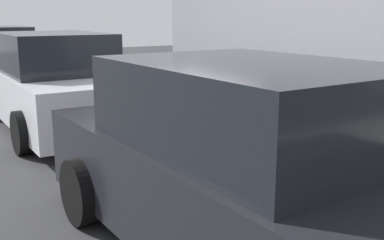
{
  "coord_description": "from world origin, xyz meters",
  "views": [
    {
      "loc": [
        -7.16,
        4.01,
        1.96
      ],
      "look_at": [
        -1.95,
        0.75,
        0.58
      ],
      "focal_mm": 43.59,
      "sensor_mm": 36.0,
      "label": 1
    }
  ],
  "objects_px": {
    "suitcase_navy_1": "(345,146)",
    "suitcase_red_3": "(296,129)",
    "parked_car_white_1": "(54,84)",
    "suitcase_olive_7": "(223,101)",
    "suitcase_silver_4": "(271,122)",
    "suitcase_navy_8": "(207,104)",
    "suitcase_maroon_2": "(317,137)",
    "suitcase_black_6": "(237,106)",
    "suitcase_teal_5": "(254,112)",
    "suitcase_olive_0": "(381,155)",
    "bollard_post": "(155,87)",
    "fire_hydrant": "(179,88)",
    "parked_car_charcoal_0": "(249,170)"
  },
  "relations": [
    {
      "from": "suitcase_black_6",
      "to": "suitcase_olive_7",
      "type": "distance_m",
      "value": 0.45
    },
    {
      "from": "suitcase_teal_5",
      "to": "suitcase_maroon_2",
      "type": "bearing_deg",
      "value": 176.88
    },
    {
      "from": "suitcase_olive_0",
      "to": "parked_car_charcoal_0",
      "type": "relative_size",
      "value": 0.13
    },
    {
      "from": "suitcase_navy_1",
      "to": "suitcase_maroon_2",
      "type": "height_order",
      "value": "suitcase_navy_1"
    },
    {
      "from": "suitcase_navy_1",
      "to": "suitcase_black_6",
      "type": "height_order",
      "value": "suitcase_black_6"
    },
    {
      "from": "suitcase_olive_0",
      "to": "suitcase_olive_7",
      "type": "relative_size",
      "value": 0.68
    },
    {
      "from": "bollard_post",
      "to": "suitcase_black_6",
      "type": "bearing_deg",
      "value": -176.06
    },
    {
      "from": "parked_car_white_1",
      "to": "suitcase_maroon_2",
      "type": "bearing_deg",
      "value": -151.39
    },
    {
      "from": "suitcase_olive_0",
      "to": "suitcase_black_6",
      "type": "bearing_deg",
      "value": -0.53
    },
    {
      "from": "suitcase_navy_1",
      "to": "suitcase_red_3",
      "type": "bearing_deg",
      "value": -6.44
    },
    {
      "from": "fire_hydrant",
      "to": "parked_car_white_1",
      "type": "xyz_separation_m",
      "value": [
        0.46,
        2.3,
        0.2
      ]
    },
    {
      "from": "suitcase_olive_0",
      "to": "suitcase_black_6",
      "type": "xyz_separation_m",
      "value": [
        2.76,
        -0.03,
        0.12
      ]
    },
    {
      "from": "suitcase_maroon_2",
      "to": "suitcase_red_3",
      "type": "xyz_separation_m",
      "value": [
        0.49,
        -0.1,
        0.0
      ]
    },
    {
      "from": "suitcase_teal_5",
      "to": "suitcase_navy_8",
      "type": "height_order",
      "value": "suitcase_teal_5"
    },
    {
      "from": "suitcase_red_3",
      "to": "parked_car_white_1",
      "type": "distance_m",
      "value": 4.32
    },
    {
      "from": "suitcase_black_6",
      "to": "bollard_post",
      "type": "distance_m",
      "value": 2.53
    },
    {
      "from": "suitcase_teal_5",
      "to": "bollard_post",
      "type": "bearing_deg",
      "value": 3.09
    },
    {
      "from": "suitcase_maroon_2",
      "to": "suitcase_olive_7",
      "type": "distance_m",
      "value": 2.3
    },
    {
      "from": "suitcase_red_3",
      "to": "parked_car_white_1",
      "type": "height_order",
      "value": "parked_car_white_1"
    },
    {
      "from": "suitcase_olive_0",
      "to": "suitcase_black_6",
      "type": "height_order",
      "value": "suitcase_black_6"
    },
    {
      "from": "suitcase_maroon_2",
      "to": "bollard_post",
      "type": "xyz_separation_m",
      "value": [
        4.37,
        0.09,
        0.1
      ]
    },
    {
      "from": "suitcase_teal_5",
      "to": "parked_car_white_1",
      "type": "relative_size",
      "value": 0.22
    },
    {
      "from": "suitcase_black_6",
      "to": "parked_car_white_1",
      "type": "xyz_separation_m",
      "value": [
        2.26,
        2.33,
        0.26
      ]
    },
    {
      "from": "suitcase_black_6",
      "to": "parked_car_white_1",
      "type": "relative_size",
      "value": 0.22
    },
    {
      "from": "suitcase_olive_0",
      "to": "suitcase_maroon_2",
      "type": "height_order",
      "value": "suitcase_maroon_2"
    },
    {
      "from": "suitcase_olive_7",
      "to": "fire_hydrant",
      "type": "bearing_deg",
      "value": 2.61
    },
    {
      "from": "suitcase_silver_4",
      "to": "fire_hydrant",
      "type": "relative_size",
      "value": 0.77
    },
    {
      "from": "suitcase_teal_5",
      "to": "suitcase_navy_8",
      "type": "xyz_separation_m",
      "value": [
        1.36,
        -0.05,
        -0.1
      ]
    },
    {
      "from": "suitcase_olive_0",
      "to": "suitcase_navy_8",
      "type": "relative_size",
      "value": 0.77
    },
    {
      "from": "suitcase_navy_1",
      "to": "suitcase_olive_7",
      "type": "bearing_deg",
      "value": -2.86
    },
    {
      "from": "suitcase_navy_1",
      "to": "suitcase_black_6",
      "type": "bearing_deg",
      "value": -2.46
    },
    {
      "from": "suitcase_silver_4",
      "to": "suitcase_teal_5",
      "type": "height_order",
      "value": "suitcase_teal_5"
    },
    {
      "from": "suitcase_maroon_2",
      "to": "parked_car_charcoal_0",
      "type": "distance_m",
      "value": 2.64
    },
    {
      "from": "suitcase_olive_7",
      "to": "suitcase_silver_4",
      "type": "bearing_deg",
      "value": 175.73
    },
    {
      "from": "suitcase_maroon_2",
      "to": "suitcase_teal_5",
      "type": "xyz_separation_m",
      "value": [
        1.39,
        -0.08,
        0.08
      ]
    },
    {
      "from": "bollard_post",
      "to": "parked_car_charcoal_0",
      "type": "xyz_separation_m",
      "value": [
        -5.72,
        2.15,
        0.25
      ]
    },
    {
      "from": "suitcase_olive_0",
      "to": "suitcase_navy_1",
      "type": "distance_m",
      "value": 0.46
    },
    {
      "from": "suitcase_red_3",
      "to": "bollard_post",
      "type": "relative_size",
      "value": 1.04
    },
    {
      "from": "suitcase_olive_7",
      "to": "parked_car_charcoal_0",
      "type": "distance_m",
      "value": 4.35
    },
    {
      "from": "suitcase_navy_1",
      "to": "suitcase_olive_7",
      "type": "relative_size",
      "value": 1.03
    },
    {
      "from": "suitcase_black_6",
      "to": "suitcase_silver_4",
      "type": "bearing_deg",
      "value": 176.03
    },
    {
      "from": "suitcase_black_6",
      "to": "bollard_post",
      "type": "relative_size",
      "value": 1.4
    },
    {
      "from": "suitcase_olive_7",
      "to": "parked_car_charcoal_0",
      "type": "height_order",
      "value": "parked_car_charcoal_0"
    },
    {
      "from": "suitcase_navy_8",
      "to": "parked_car_charcoal_0",
      "type": "distance_m",
      "value": 4.74
    },
    {
      "from": "bollard_post",
      "to": "parked_car_charcoal_0",
      "type": "bearing_deg",
      "value": 159.37
    },
    {
      "from": "suitcase_black_6",
      "to": "suitcase_olive_7",
      "type": "xyz_separation_m",
      "value": [
        0.44,
        -0.04,
        0.01
      ]
    },
    {
      "from": "suitcase_silver_4",
      "to": "suitcase_black_6",
      "type": "distance_m",
      "value": 0.92
    },
    {
      "from": "suitcase_navy_8",
      "to": "fire_hydrant",
      "type": "relative_size",
      "value": 0.88
    },
    {
      "from": "suitcase_navy_8",
      "to": "suitcase_maroon_2",
      "type": "bearing_deg",
      "value": 177.44
    },
    {
      "from": "suitcase_navy_1",
      "to": "bollard_post",
      "type": "bearing_deg",
      "value": 0.89
    }
  ]
}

